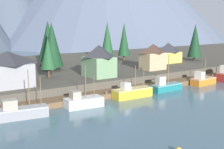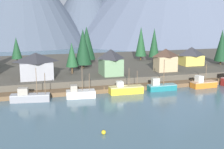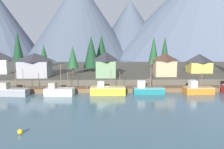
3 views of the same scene
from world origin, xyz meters
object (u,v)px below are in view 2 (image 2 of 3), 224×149
at_px(conifer_far_left, 83,47).
at_px(fishing_boat_orange, 203,84).
at_px(fishing_boat_grey, 29,97).
at_px(channel_buoy, 104,132).
at_px(conifer_back_left, 87,43).
at_px(conifer_back_right, 222,45).
at_px(conifer_centre, 72,55).
at_px(conifer_near_right, 154,43).
at_px(house_tan, 166,60).
at_px(house_yellow, 191,56).
at_px(fishing_boat_teal, 161,86).
at_px(conifer_mid_left, 16,48).
at_px(house_green, 111,62).
at_px(conifer_mid_right, 141,41).
at_px(fishing_boat_yellow, 126,89).
at_px(fishing_boat_white, 80,93).
at_px(house_grey, 36,65).

bearing_deg(conifer_far_left, fishing_boat_orange, -43.91).
height_order(fishing_boat_grey, channel_buoy, fishing_boat_grey).
bearing_deg(conifer_back_left, conifer_back_right, -22.14).
height_order(fishing_boat_grey, conifer_far_left, conifer_far_left).
bearing_deg(conifer_centre, conifer_back_left, 66.23).
xyz_separation_m(conifer_near_right, conifer_far_left, (-26.28, -5.19, -0.20)).
distance_m(conifer_near_right, conifer_back_left, 23.43).
distance_m(house_tan, conifer_centre, 26.76).
relative_size(house_yellow, conifer_near_right, 0.61).
distance_m(fishing_boat_teal, conifer_near_right, 33.35).
distance_m(conifer_near_right, conifer_mid_left, 47.08).
distance_m(conifer_back_right, conifer_far_left, 45.41).
distance_m(fishing_boat_orange, house_green, 24.72).
bearing_deg(house_tan, conifer_near_right, 75.01).
bearing_deg(fishing_boat_grey, house_green, 36.72).
relative_size(conifer_mid_right, channel_buoy, 17.20).
height_order(fishing_boat_orange, conifer_mid_left, conifer_mid_left).
distance_m(fishing_boat_teal, conifer_back_right, 36.24).
bearing_deg(conifer_centre, fishing_boat_yellow, -58.29).
height_order(house_tan, conifer_back_right, conifer_back_right).
distance_m(fishing_boat_white, conifer_back_right, 54.75).
xyz_separation_m(fishing_boat_yellow, conifer_back_right, (39.92, 18.14, 7.73)).
height_order(conifer_near_right, conifer_back_left, conifer_back_left).
relative_size(house_green, conifer_back_right, 0.61).
relative_size(fishing_boat_white, conifer_centre, 0.83).
relative_size(fishing_boat_grey, house_green, 1.21).
relative_size(fishing_boat_teal, house_grey, 0.93).
relative_size(fishing_boat_yellow, conifer_far_left, 0.68).
height_order(fishing_boat_white, fishing_boat_orange, fishing_boat_white).
bearing_deg(house_yellow, house_grey, -171.32).
bearing_deg(conifer_near_right, conifer_mid_left, 167.67).
bearing_deg(conifer_mid_left, house_tan, -34.72).
height_order(house_green, conifer_far_left, conifer_far_left).
xyz_separation_m(fishing_boat_white, house_tan, (27.43, 12.23, 4.84)).
relative_size(house_grey, conifer_far_left, 0.71).
bearing_deg(conifer_mid_right, fishing_boat_yellow, -117.60).
height_order(house_green, conifer_near_right, conifer_near_right).
distance_m(house_yellow, conifer_centre, 39.65).
bearing_deg(fishing_boat_teal, house_yellow, 44.53).
bearing_deg(house_grey, channel_buoy, -76.87).
relative_size(fishing_boat_white, conifer_mid_right, 0.59).
xyz_separation_m(fishing_boat_teal, conifer_far_left, (-14.33, 24.87, 7.92)).
height_order(conifer_mid_right, channel_buoy, conifer_mid_right).
bearing_deg(house_green, conifer_mid_right, 52.04).
distance_m(fishing_boat_yellow, fishing_boat_orange, 21.15).
xyz_separation_m(fishing_boat_yellow, house_tan, (16.40, 11.90, 4.81)).
bearing_deg(channel_buoy, house_grey, 103.13).
bearing_deg(fishing_boat_orange, conifer_far_left, 133.04).
height_order(house_grey, house_tan, house_grey).
distance_m(house_green, house_tan, 16.70).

